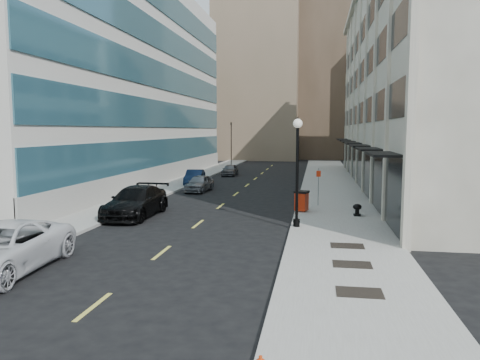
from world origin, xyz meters
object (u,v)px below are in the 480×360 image
(traffic_signal, at_px, (231,125))
(car_silver_sedan, at_px, (199,183))
(car_white_van, at_px, (0,249))
(sign_post, at_px, (318,182))
(lamppost, at_px, (297,162))
(car_grey_sedan, at_px, (230,170))
(urn_planter, at_px, (357,209))
(trash_bin, at_px, (302,200))
(car_black_pickup, at_px, (136,202))
(car_blue_sedan, at_px, (195,177))

(traffic_signal, xyz_separation_m, car_silver_sedan, (2.28, -27.00, -5.03))
(car_white_van, distance_m, sign_post, 19.51)
(lamppost, distance_m, sign_post, 7.26)
(car_silver_sedan, relative_size, car_grey_sedan, 1.08)
(urn_planter, bearing_deg, trash_bin, 161.99)
(trash_bin, bearing_deg, sign_post, 85.80)
(car_silver_sedan, bearing_deg, sign_post, -30.14)
(traffic_signal, bearing_deg, urn_planter, -69.12)
(car_black_pickup, relative_size, car_silver_sedan, 1.50)
(car_white_van, xyz_separation_m, car_silver_sedan, (1.48, 22.57, -0.20))
(car_silver_sedan, height_order, car_grey_sedan, car_silver_sedan)
(car_white_van, bearing_deg, urn_planter, 40.63)
(lamppost, xyz_separation_m, sign_post, (1.10, 6.97, -1.71))
(traffic_signal, relative_size, sign_post, 2.87)
(traffic_signal, relative_size, car_blue_sedan, 1.65)
(car_silver_sedan, xyz_separation_m, lamppost, (8.52, -13.52, 2.74))
(car_black_pickup, xyz_separation_m, car_grey_sedan, (0.92, 25.11, -0.24))
(sign_post, bearing_deg, lamppost, -109.05)
(traffic_signal, xyz_separation_m, sign_post, (11.90, -33.55, -4.00))
(car_white_van, distance_m, car_grey_sedan, 36.25)
(car_black_pickup, xyz_separation_m, sign_post, (10.52, 4.91, 0.84))
(traffic_signal, xyz_separation_m, urn_planter, (14.10, -36.97, -5.15))
(car_black_pickup, distance_m, lamppost, 9.98)
(car_blue_sedan, distance_m, car_grey_sedan, 9.31)
(car_silver_sedan, xyz_separation_m, car_blue_sedan, (-1.58, 4.47, 0.01))
(car_silver_sedan, distance_m, sign_post, 11.69)
(car_blue_sedan, xyz_separation_m, trash_bin, (10.20, -13.40, 0.12))
(sign_post, height_order, urn_planter, sign_post)
(car_blue_sedan, relative_size, trash_bin, 3.39)
(car_grey_sedan, distance_m, sign_post, 22.39)
(car_silver_sedan, height_order, car_blue_sedan, car_blue_sedan)
(sign_post, bearing_deg, car_grey_sedan, 105.34)
(sign_post, bearing_deg, car_blue_sedan, 125.38)
(urn_planter, bearing_deg, car_grey_sedan, 116.55)
(car_silver_sedan, bearing_deg, car_blue_sedan, 113.53)
(traffic_signal, xyz_separation_m, car_grey_sedan, (2.30, -13.36, -5.08))
(car_black_pickup, relative_size, sign_post, 2.47)
(car_grey_sedan, bearing_deg, trash_bin, -68.67)
(lamppost, bearing_deg, car_grey_sedan, 107.38)
(car_black_pickup, bearing_deg, lamppost, -11.56)
(car_black_pickup, relative_size, car_blue_sedan, 1.43)
(car_blue_sedan, bearing_deg, car_white_van, -96.15)
(traffic_signal, relative_size, trash_bin, 5.61)
(car_black_pickup, distance_m, trash_bin, 9.86)
(car_blue_sedan, relative_size, lamppost, 0.76)
(traffic_signal, relative_size, lamppost, 1.25)
(lamppost, bearing_deg, car_white_van, -137.86)
(lamppost, bearing_deg, sign_post, 81.03)
(car_blue_sedan, height_order, sign_post, sign_post)
(car_grey_sedan, xyz_separation_m, sign_post, (9.60, -20.20, 1.08))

